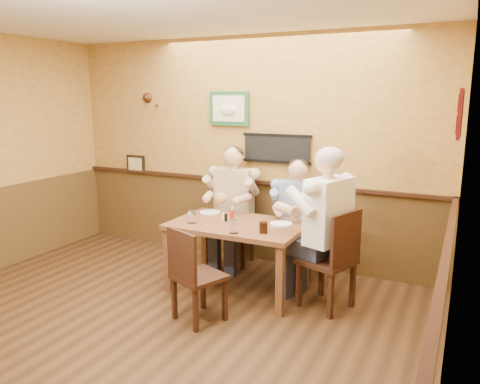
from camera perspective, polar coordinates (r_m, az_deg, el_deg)
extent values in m
plane|color=#331F0F|center=(4.31, -14.67, -17.55)|extent=(5.00, 5.00, 0.00)
cube|color=gold|center=(5.92, 0.58, 5.08)|extent=(5.00, 0.02, 2.80)
cube|color=gold|center=(2.88, 24.69, -3.01)|extent=(0.02, 5.00, 2.80)
cube|color=brown|center=(6.07, 0.48, -3.41)|extent=(5.00, 0.02, 1.00)
cube|color=brown|center=(3.22, 22.88, -18.69)|extent=(0.02, 5.00, 1.00)
cube|color=black|center=(5.70, 4.50, 5.30)|extent=(0.88, 0.03, 0.34)
cube|color=#205F30|center=(5.93, -1.35, 10.13)|extent=(0.54, 0.03, 0.42)
cube|color=black|center=(6.82, -12.59, 3.31)|extent=(0.30, 0.03, 0.26)
cube|color=maroon|center=(3.86, 25.30, 8.67)|extent=(0.03, 0.48, 0.36)
cube|color=brown|center=(4.99, -0.26, -4.06)|extent=(1.40, 0.90, 0.05)
cube|color=brown|center=(5.10, -8.77, -8.28)|extent=(0.07, 0.07, 0.70)
cube|color=brown|center=(4.53, 4.90, -10.79)|extent=(0.07, 0.07, 0.70)
cube|color=brown|center=(5.72, -4.29, -5.95)|extent=(0.07, 0.07, 0.70)
cube|color=brown|center=(5.22, 8.04, -7.79)|extent=(0.07, 0.07, 0.70)
cylinder|color=white|center=(4.99, -5.89, -3.05)|extent=(0.10, 0.10, 0.13)
cylinder|color=white|center=(4.60, -0.75, -4.24)|extent=(0.10, 0.10, 0.13)
cylinder|color=black|center=(4.62, 2.87, -4.35)|extent=(0.10, 0.10, 0.11)
cylinder|color=#B42713|center=(4.91, -0.96, -2.98)|extent=(0.05, 0.05, 0.17)
cylinder|color=white|center=(5.07, -2.05, -3.05)|extent=(0.04, 0.04, 0.08)
cylinder|color=black|center=(5.05, -1.74, -3.13)|extent=(0.04, 0.04, 0.08)
cylinder|color=white|center=(5.42, -3.65, -2.47)|extent=(0.26, 0.26, 0.02)
cylinder|color=white|center=(4.94, 5.02, -3.88)|extent=(0.27, 0.27, 0.02)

